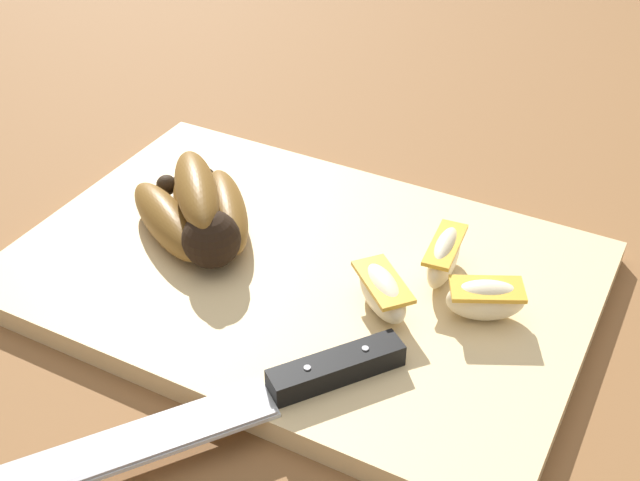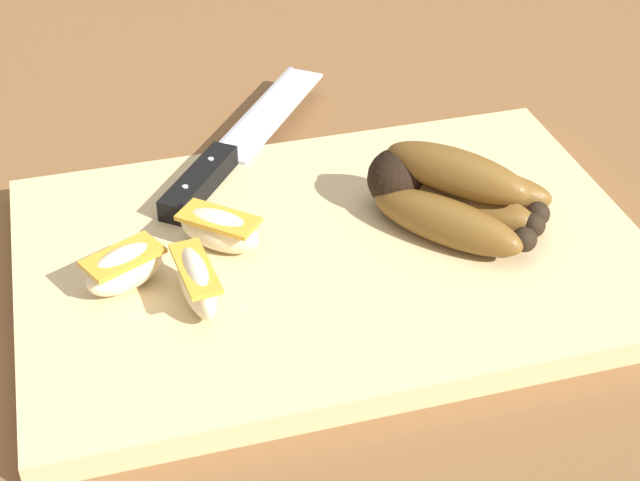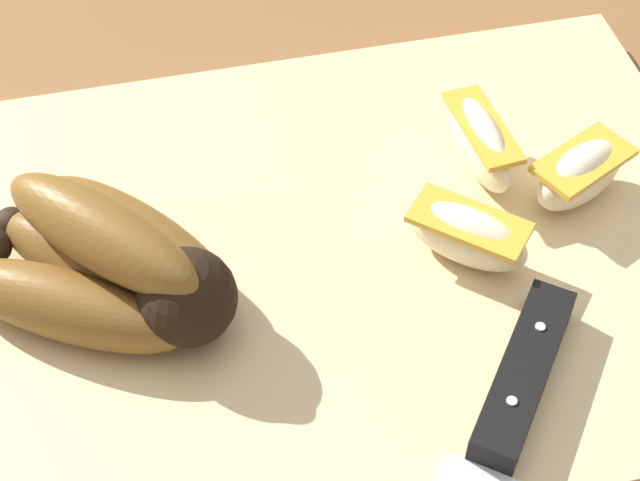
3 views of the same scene
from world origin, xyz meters
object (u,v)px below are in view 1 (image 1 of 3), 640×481
apple_wedge_far (486,299)px  chefs_knife (273,392)px  apple_wedge_near (382,292)px  apple_wedge_middle (444,256)px  banana_bunch (199,212)px

apple_wedge_far → chefs_knife: bearing=55.9°
apple_wedge_near → chefs_knife: bearing=77.3°
chefs_knife → apple_wedge_middle: size_ratio=3.42×
apple_wedge_far → apple_wedge_middle: bearing=-34.9°
apple_wedge_middle → apple_wedge_far: apple_wedge_middle is taller
banana_bunch → apple_wedge_near: (-0.18, 0.01, -0.01)m
apple_wedge_near → apple_wedge_middle: 0.07m
apple_wedge_near → apple_wedge_far: same height
chefs_knife → banana_bunch: bearing=-41.5°
apple_wedge_middle → chefs_knife: bearing=73.3°
chefs_knife → apple_wedge_middle: 0.19m
banana_bunch → chefs_knife: banana_bunch is taller
banana_bunch → apple_wedge_middle: (-0.21, -0.05, -0.00)m
banana_bunch → apple_wedge_far: size_ratio=2.30×
chefs_knife → apple_wedge_near: size_ratio=3.61×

